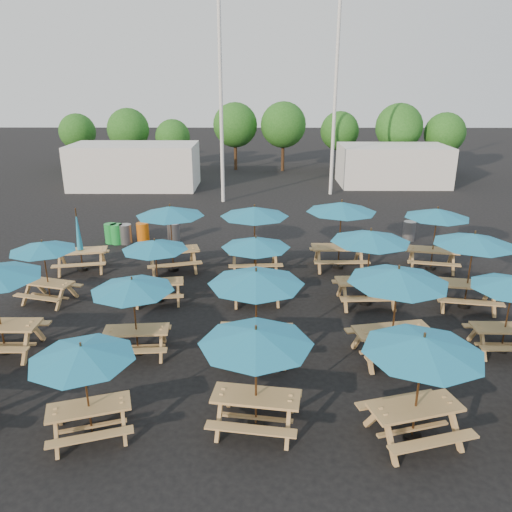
{
  "coord_description": "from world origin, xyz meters",
  "views": [
    {
      "loc": [
        0.11,
        -14.4,
        6.79
      ],
      "look_at": [
        0.0,
        1.5,
        1.1
      ],
      "focal_mm": 35.0,
      "sensor_mm": 36.0,
      "label": 1
    }
  ],
  "objects_px": {
    "waste_bin_1": "(111,233)",
    "waste_bin_5": "(409,231)",
    "picnic_unit_2": "(43,249)",
    "picnic_unit_19": "(437,216)",
    "picnic_unit_11": "(255,215)",
    "waste_bin_2": "(126,234)",
    "picnic_unit_13": "(398,280)",
    "picnic_unit_15": "(341,210)",
    "waste_bin_0": "(117,234)",
    "picnic_unit_12": "(423,350)",
    "picnic_unit_14": "(370,240)",
    "picnic_unit_10": "(256,246)",
    "picnic_unit_18": "(474,243)",
    "picnic_unit_9": "(256,282)",
    "picnic_unit_6": "(155,248)",
    "picnic_unit_7": "(170,214)",
    "waste_bin_4": "(174,233)",
    "picnic_unit_4": "(82,357)",
    "picnic_unit_8": "(256,341)",
    "waste_bin_3": "(143,232)",
    "picnic_unit_3": "(80,245)",
    "picnic_unit_5": "(132,288)"
  },
  "relations": [
    {
      "from": "picnic_unit_4",
      "to": "waste_bin_3",
      "type": "relative_size",
      "value": 3.01
    },
    {
      "from": "waste_bin_2",
      "to": "picnic_unit_13",
      "type": "bearing_deg",
      "value": -45.56
    },
    {
      "from": "picnic_unit_4",
      "to": "picnic_unit_18",
      "type": "xyz_separation_m",
      "value": [
        9.81,
        6.03,
        0.33
      ]
    },
    {
      "from": "picnic_unit_10",
      "to": "picnic_unit_18",
      "type": "bearing_deg",
      "value": -7.69
    },
    {
      "from": "waste_bin_4",
      "to": "waste_bin_3",
      "type": "bearing_deg",
      "value": 179.05
    },
    {
      "from": "picnic_unit_9",
      "to": "waste_bin_1",
      "type": "height_order",
      "value": "picnic_unit_9"
    },
    {
      "from": "picnic_unit_10",
      "to": "picnic_unit_13",
      "type": "xyz_separation_m",
      "value": [
        3.48,
        -3.42,
        0.28
      ]
    },
    {
      "from": "picnic_unit_19",
      "to": "waste_bin_4",
      "type": "bearing_deg",
      "value": 174.25
    },
    {
      "from": "picnic_unit_2",
      "to": "picnic_unit_12",
      "type": "bearing_deg",
      "value": -17.55
    },
    {
      "from": "waste_bin_0",
      "to": "waste_bin_4",
      "type": "xyz_separation_m",
      "value": [
        2.42,
        0.22,
        0.0
      ]
    },
    {
      "from": "picnic_unit_11",
      "to": "waste_bin_2",
      "type": "distance_m",
      "value": 6.71
    },
    {
      "from": "picnic_unit_6",
      "to": "picnic_unit_7",
      "type": "distance_m",
      "value": 2.77
    },
    {
      "from": "picnic_unit_11",
      "to": "waste_bin_2",
      "type": "height_order",
      "value": "picnic_unit_11"
    },
    {
      "from": "waste_bin_0",
      "to": "picnic_unit_13",
      "type": "bearing_deg",
      "value": -44.43
    },
    {
      "from": "picnic_unit_18",
      "to": "waste_bin_1",
      "type": "xyz_separation_m",
      "value": [
        -12.9,
        6.4,
        -1.7
      ]
    },
    {
      "from": "picnic_unit_2",
      "to": "waste_bin_4",
      "type": "distance_m",
      "value": 7.02
    },
    {
      "from": "picnic_unit_15",
      "to": "picnic_unit_18",
      "type": "bearing_deg",
      "value": -45.43
    },
    {
      "from": "picnic_unit_12",
      "to": "waste_bin_1",
      "type": "height_order",
      "value": "picnic_unit_12"
    },
    {
      "from": "picnic_unit_14",
      "to": "waste_bin_3",
      "type": "distance_m",
      "value": 10.71
    },
    {
      "from": "picnic_unit_4",
      "to": "picnic_unit_19",
      "type": "distance_m",
      "value": 13.56
    },
    {
      "from": "picnic_unit_10",
      "to": "picnic_unit_14",
      "type": "distance_m",
      "value": 3.5
    },
    {
      "from": "picnic_unit_4",
      "to": "waste_bin_4",
      "type": "relative_size",
      "value": 3.01
    },
    {
      "from": "picnic_unit_4",
      "to": "picnic_unit_14",
      "type": "height_order",
      "value": "picnic_unit_14"
    },
    {
      "from": "picnic_unit_4",
      "to": "picnic_unit_13",
      "type": "relative_size",
      "value": 0.89
    },
    {
      "from": "picnic_unit_7",
      "to": "picnic_unit_13",
      "type": "xyz_separation_m",
      "value": [
        6.58,
        -6.14,
        -0.0
      ]
    },
    {
      "from": "picnic_unit_6",
      "to": "picnic_unit_13",
      "type": "distance_m",
      "value": 7.44
    },
    {
      "from": "picnic_unit_13",
      "to": "waste_bin_2",
      "type": "relative_size",
      "value": 3.38
    },
    {
      "from": "picnic_unit_6",
      "to": "picnic_unit_7",
      "type": "relative_size",
      "value": 0.77
    },
    {
      "from": "picnic_unit_8",
      "to": "picnic_unit_3",
      "type": "bearing_deg",
      "value": 135.13
    },
    {
      "from": "picnic_unit_11",
      "to": "waste_bin_2",
      "type": "bearing_deg",
      "value": 145.82
    },
    {
      "from": "picnic_unit_7",
      "to": "picnic_unit_19",
      "type": "distance_m",
      "value": 9.67
    },
    {
      "from": "waste_bin_0",
      "to": "waste_bin_3",
      "type": "distance_m",
      "value": 1.1
    },
    {
      "from": "waste_bin_0",
      "to": "picnic_unit_7",
      "type": "bearing_deg",
      "value": -47.34
    },
    {
      "from": "picnic_unit_7",
      "to": "picnic_unit_19",
      "type": "bearing_deg",
      "value": -14.29
    },
    {
      "from": "picnic_unit_9",
      "to": "picnic_unit_14",
      "type": "height_order",
      "value": "picnic_unit_14"
    },
    {
      "from": "waste_bin_0",
      "to": "picnic_unit_5",
      "type": "bearing_deg",
      "value": -71.87
    },
    {
      "from": "picnic_unit_14",
      "to": "waste_bin_2",
      "type": "xyz_separation_m",
      "value": [
        -9.17,
        6.07,
        -1.72
      ]
    },
    {
      "from": "picnic_unit_8",
      "to": "waste_bin_1",
      "type": "bearing_deg",
      "value": 126.32
    },
    {
      "from": "picnic_unit_5",
      "to": "picnic_unit_11",
      "type": "xyz_separation_m",
      "value": [
        2.99,
        5.91,
        0.33
      ]
    },
    {
      "from": "picnic_unit_10",
      "to": "waste_bin_2",
      "type": "relative_size",
      "value": 2.72
    },
    {
      "from": "picnic_unit_4",
      "to": "waste_bin_5",
      "type": "height_order",
      "value": "picnic_unit_4"
    },
    {
      "from": "picnic_unit_10",
      "to": "picnic_unit_18",
      "type": "height_order",
      "value": "picnic_unit_18"
    },
    {
      "from": "picnic_unit_8",
      "to": "picnic_unit_9",
      "type": "bearing_deg",
      "value": 98.89
    },
    {
      "from": "picnic_unit_10",
      "to": "waste_bin_2",
      "type": "height_order",
      "value": "picnic_unit_10"
    },
    {
      "from": "picnic_unit_2",
      "to": "picnic_unit_19",
      "type": "relative_size",
      "value": 0.9
    },
    {
      "from": "picnic_unit_15",
      "to": "waste_bin_0",
      "type": "height_order",
      "value": "picnic_unit_15"
    },
    {
      "from": "waste_bin_4",
      "to": "waste_bin_1",
      "type": "bearing_deg",
      "value": -177.62
    },
    {
      "from": "waste_bin_1",
      "to": "picnic_unit_10",
      "type": "bearing_deg",
      "value": -43.54
    },
    {
      "from": "waste_bin_1",
      "to": "waste_bin_5",
      "type": "xyz_separation_m",
      "value": [
        13.07,
        0.45,
        0.0
      ]
    },
    {
      "from": "waste_bin_1",
      "to": "waste_bin_4",
      "type": "relative_size",
      "value": 1.0
    }
  ]
}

